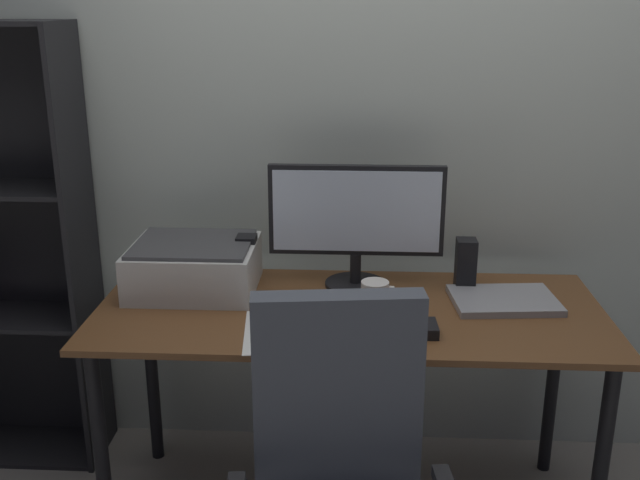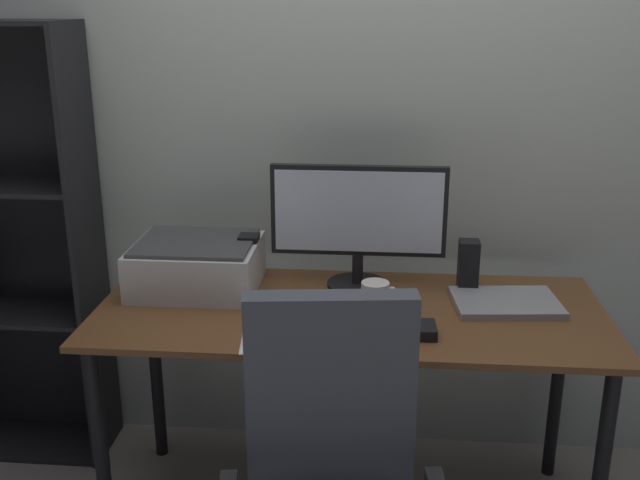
{
  "view_description": "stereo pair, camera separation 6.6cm",
  "coord_description": "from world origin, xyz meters",
  "px_view_note": "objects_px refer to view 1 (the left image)",
  "views": [
    {
      "loc": [
        0.02,
        -2.09,
        1.64
      ],
      "look_at": [
        -0.09,
        -0.03,
        0.97
      ],
      "focal_mm": 41.39,
      "sensor_mm": 36.0,
      "label": 1
    },
    {
      "loc": [
        0.09,
        -2.09,
        1.64
      ],
      "look_at": [
        -0.09,
        -0.03,
        0.97
      ],
      "focal_mm": 41.39,
      "sensor_mm": 36.0,
      "label": 2
    }
  ],
  "objects_px": {
    "mouse": "(427,329)",
    "keyboard": "(343,331)",
    "printer": "(194,266)",
    "speaker_left": "(247,260)",
    "laptop": "(504,300)",
    "monitor": "(356,218)",
    "coffee_mug": "(375,295)",
    "speaker_right": "(466,264)",
    "desk": "(349,334)"
  },
  "relations": [
    {
      "from": "mouse",
      "to": "keyboard",
      "type": "bearing_deg",
      "value": -178.39
    },
    {
      "from": "mouse",
      "to": "printer",
      "type": "relative_size",
      "value": 0.24
    },
    {
      "from": "keyboard",
      "to": "speaker_left",
      "type": "bearing_deg",
      "value": 133.6
    },
    {
      "from": "laptop",
      "to": "printer",
      "type": "distance_m",
      "value": 0.99
    },
    {
      "from": "monitor",
      "to": "coffee_mug",
      "type": "xyz_separation_m",
      "value": [
        0.06,
        -0.19,
        -0.19
      ]
    },
    {
      "from": "laptop",
      "to": "speaker_right",
      "type": "relative_size",
      "value": 1.88
    },
    {
      "from": "mouse",
      "to": "monitor",
      "type": "bearing_deg",
      "value": 117.54
    },
    {
      "from": "desk",
      "to": "keyboard",
      "type": "height_order",
      "value": "keyboard"
    },
    {
      "from": "coffee_mug",
      "to": "printer",
      "type": "xyz_separation_m",
      "value": [
        -0.59,
        0.13,
        0.04
      ]
    },
    {
      "from": "laptop",
      "to": "printer",
      "type": "bearing_deg",
      "value": 170.77
    },
    {
      "from": "coffee_mug",
      "to": "printer",
      "type": "distance_m",
      "value": 0.6
    },
    {
      "from": "keyboard",
      "to": "printer",
      "type": "xyz_separation_m",
      "value": [
        -0.49,
        0.32,
        0.07
      ]
    },
    {
      "from": "monitor",
      "to": "laptop",
      "type": "height_order",
      "value": "monitor"
    },
    {
      "from": "coffee_mug",
      "to": "speaker_left",
      "type": "distance_m",
      "value": 0.46
    },
    {
      "from": "laptop",
      "to": "coffee_mug",
      "type": "bearing_deg",
      "value": -176.39
    },
    {
      "from": "speaker_right",
      "to": "laptop",
      "type": "bearing_deg",
      "value": -47.95
    },
    {
      "from": "monitor",
      "to": "mouse",
      "type": "relative_size",
      "value": 5.89
    },
    {
      "from": "printer",
      "to": "speaker_left",
      "type": "bearing_deg",
      "value": 16.78
    },
    {
      "from": "desk",
      "to": "mouse",
      "type": "xyz_separation_m",
      "value": [
        0.22,
        -0.17,
        0.1
      ]
    },
    {
      "from": "monitor",
      "to": "speaker_left",
      "type": "distance_m",
      "value": 0.39
    },
    {
      "from": "speaker_right",
      "to": "mouse",
      "type": "bearing_deg",
      "value": -113.11
    },
    {
      "from": "coffee_mug",
      "to": "monitor",
      "type": "bearing_deg",
      "value": 108.04
    },
    {
      "from": "laptop",
      "to": "speaker_left",
      "type": "bearing_deg",
      "value": 166.53
    },
    {
      "from": "mouse",
      "to": "speaker_right",
      "type": "bearing_deg",
      "value": 64.47
    },
    {
      "from": "desk",
      "to": "speaker_left",
      "type": "relative_size",
      "value": 9.17
    },
    {
      "from": "desk",
      "to": "speaker_right",
      "type": "height_order",
      "value": "speaker_right"
    },
    {
      "from": "monitor",
      "to": "printer",
      "type": "height_order",
      "value": "monitor"
    },
    {
      "from": "monitor",
      "to": "speaker_right",
      "type": "bearing_deg",
      "value": -1.27
    },
    {
      "from": "keyboard",
      "to": "laptop",
      "type": "height_order",
      "value": "laptop"
    },
    {
      "from": "speaker_right",
      "to": "coffee_mug",
      "type": "bearing_deg",
      "value": -148.45
    },
    {
      "from": "laptop",
      "to": "printer",
      "type": "relative_size",
      "value": 0.8
    },
    {
      "from": "desk",
      "to": "speaker_left",
      "type": "xyz_separation_m",
      "value": [
        -0.34,
        0.18,
        0.17
      ]
    },
    {
      "from": "mouse",
      "to": "laptop",
      "type": "bearing_deg",
      "value": 39.72
    },
    {
      "from": "laptop",
      "to": "printer",
      "type": "xyz_separation_m",
      "value": [
        -0.99,
        0.07,
        0.07
      ]
    },
    {
      "from": "desk",
      "to": "speaker_right",
      "type": "relative_size",
      "value": 9.17
    },
    {
      "from": "monitor",
      "to": "speaker_right",
      "type": "relative_size",
      "value": 3.33
    },
    {
      "from": "monitor",
      "to": "keyboard",
      "type": "distance_m",
      "value": 0.44
    },
    {
      "from": "laptop",
      "to": "monitor",
      "type": "bearing_deg",
      "value": 159.5
    },
    {
      "from": "speaker_right",
      "to": "keyboard",
      "type": "bearing_deg",
      "value": -136.47
    },
    {
      "from": "speaker_right",
      "to": "printer",
      "type": "bearing_deg",
      "value": -176.75
    },
    {
      "from": "mouse",
      "to": "printer",
      "type": "height_order",
      "value": "printer"
    },
    {
      "from": "speaker_right",
      "to": "monitor",
      "type": "bearing_deg",
      "value": 178.73
    },
    {
      "from": "monitor",
      "to": "speaker_right",
      "type": "xyz_separation_m",
      "value": [
        0.36,
        -0.01,
        -0.15
      ]
    },
    {
      "from": "printer",
      "to": "monitor",
      "type": "bearing_deg",
      "value": 6.31
    },
    {
      "from": "mouse",
      "to": "coffee_mug",
      "type": "bearing_deg",
      "value": 128.13
    },
    {
      "from": "keyboard",
      "to": "desk",
      "type": "bearing_deg",
      "value": 87.46
    },
    {
      "from": "desk",
      "to": "speaker_left",
      "type": "distance_m",
      "value": 0.42
    },
    {
      "from": "monitor",
      "to": "speaker_right",
      "type": "distance_m",
      "value": 0.39
    },
    {
      "from": "mouse",
      "to": "laptop",
      "type": "height_order",
      "value": "mouse"
    },
    {
      "from": "mouse",
      "to": "speaker_left",
      "type": "bearing_deg",
      "value": 145.66
    }
  ]
}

